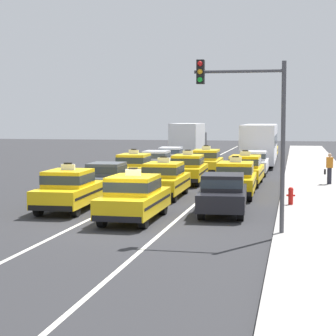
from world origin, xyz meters
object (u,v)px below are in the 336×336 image
at_px(taxi_center_nearest, 134,197).
at_px(taxi_right_second, 236,179).
at_px(sedan_left_second, 107,178).
at_px(traffic_light_pole, 252,115).
at_px(box_truck_left_sixth, 189,140).
at_px(sedan_left_fourth, 157,162).
at_px(taxi_center_fourth, 206,161).
at_px(sedan_right_nearest, 223,193).
at_px(sedan_left_fifth, 171,157).
at_px(taxi_right_third, 245,169).
at_px(pedestrian_mid_block, 329,169).
at_px(taxi_left_third, 134,167).
at_px(taxi_center_second, 164,179).
at_px(fire_hydrant, 291,195).
at_px(sedan_right_fourth, 254,162).
at_px(bus_right_fifth, 260,142).
at_px(taxi_right_sixth, 268,148).
at_px(taxi_center_third, 188,169).
at_px(taxi_left_nearest, 69,189).

relative_size(taxi_center_nearest, taxi_right_second, 0.99).
bearing_deg(sedan_left_second, taxi_center_nearest, -64.91).
bearing_deg(taxi_right_second, traffic_light_pole, -81.56).
distance_m(box_truck_left_sixth, taxi_right_second, 24.23).
bearing_deg(sedan_left_fourth, taxi_center_fourth, 8.94).
bearing_deg(sedan_right_nearest, sedan_left_fifth, 107.02).
xyz_separation_m(sedan_left_fifth, sedan_right_nearest, (6.33, -20.68, 0.00)).
height_order(taxi_right_third, pedestrian_mid_block, taxi_right_third).
distance_m(taxi_left_third, taxi_center_second, 7.01).
bearing_deg(taxi_center_nearest, taxi_center_second, 92.57).
relative_size(sedan_left_fifth, taxi_center_nearest, 0.96).
bearing_deg(taxi_left_third, taxi_right_third, -0.93).
height_order(taxi_center_nearest, fire_hydrant, taxi_center_nearest).
bearing_deg(taxi_right_second, sedan_right_fourth, 89.42).
height_order(bus_right_fifth, pedestrian_mid_block, bus_right_fifth).
height_order(taxi_left_third, taxi_right_sixth, same).
bearing_deg(taxi_right_sixth, sedan_right_fourth, -90.39).
relative_size(box_truck_left_sixth, sedan_right_fourth, 1.62).
xyz_separation_m(sedan_right_nearest, pedestrian_mid_block, (4.56, 10.60, 0.14)).
relative_size(taxi_center_fourth, taxi_right_sixth, 1.01).
bearing_deg(bus_right_fifth, pedestrian_mid_block, -72.86).
height_order(sedan_right_fourth, fire_hydrant, sedan_right_fourth).
height_order(sedan_left_second, taxi_center_second, taxi_center_second).
height_order(taxi_right_sixth, pedestrian_mid_block, taxi_right_sixth).
relative_size(sedan_left_fifth, taxi_center_third, 0.95).
relative_size(taxi_right_second, traffic_light_pole, 0.83).
bearing_deg(traffic_light_pole, sedan_right_fourth, 93.55).
height_order(sedan_left_fourth, taxi_center_second, taxi_center_second).
height_order(taxi_center_third, pedestrian_mid_block, taxi_center_third).
relative_size(taxi_center_second, traffic_light_pole, 0.82).
bearing_deg(taxi_left_nearest, taxi_right_second, 42.54).
height_order(taxi_right_third, fire_hydrant, taxi_right_third).
bearing_deg(taxi_center_nearest, traffic_light_pole, -24.61).
height_order(box_truck_left_sixth, sedan_right_fourth, box_truck_left_sixth).
relative_size(pedestrian_mid_block, traffic_light_pole, 0.30).
distance_m(sedan_left_second, taxi_left_third, 5.91).
bearing_deg(taxi_right_third, bus_right_fifth, 90.17).
distance_m(box_truck_left_sixth, taxi_center_second, 24.55).
bearing_deg(sedan_right_nearest, sedan_right_fourth, 89.69).
bearing_deg(taxi_right_sixth, bus_right_fifth, -91.55).
xyz_separation_m(taxi_center_fourth, pedestrian_mid_block, (7.57, -5.55, 0.11)).
bearing_deg(taxi_center_fourth, pedestrian_mid_block, -36.27).
bearing_deg(box_truck_left_sixth, traffic_light_pole, -76.73).
xyz_separation_m(sedan_left_second, sedan_left_fourth, (-0.04, 10.94, 0.00)).
bearing_deg(taxi_center_third, taxi_left_nearest, -105.47).
bearing_deg(taxi_center_fourth, sedan_left_fifth, 126.30).
xyz_separation_m(taxi_center_third, taxi_right_third, (3.24, 0.10, 0.00)).
relative_size(sedan_left_fifth, traffic_light_pole, 0.79).
height_order(sedan_left_fourth, fire_hydrant, sedan_left_fourth).
xyz_separation_m(taxi_left_third, sedan_right_nearest, (6.43, -10.60, -0.03)).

